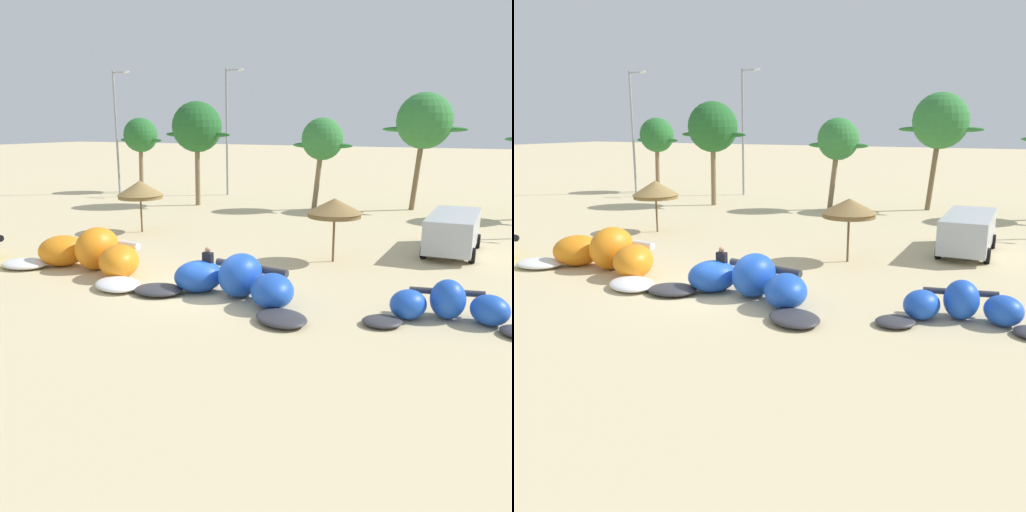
# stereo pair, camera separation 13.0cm
# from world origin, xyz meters

# --- Properties ---
(ground_plane) EXTENTS (260.00, 260.00, 0.00)m
(ground_plane) POSITION_xyz_m (0.00, 0.00, 0.00)
(ground_plane) COLOR beige
(kite_left) EXTENTS (7.85, 4.06, 1.75)m
(kite_left) POSITION_xyz_m (-5.52, 0.38, 0.67)
(kite_left) COLOR white
(kite_left) RESTS_ON ground
(kite_left_of_center) EXTENTS (7.19, 3.81, 1.52)m
(kite_left_of_center) POSITION_xyz_m (1.46, -0.25, 0.58)
(kite_left_of_center) COLOR #333338
(kite_left_of_center) RESTS_ON ground
(kite_center) EXTENTS (5.24, 3.04, 1.23)m
(kite_center) POSITION_xyz_m (8.33, 0.68, 0.47)
(kite_center) COLOR #333338
(kite_center) RESTS_ON ground
(beach_umbrella_near_van) EXTENTS (2.54, 2.54, 2.86)m
(beach_umbrella_near_van) POSITION_xyz_m (-8.82, 8.01, 2.37)
(beach_umbrella_near_van) COLOR brown
(beach_umbrella_near_van) RESTS_ON ground
(beach_umbrella_middle) EXTENTS (2.40, 2.40, 2.78)m
(beach_umbrella_middle) POSITION_xyz_m (2.85, 6.26, 2.37)
(beach_umbrella_middle) COLOR brown
(beach_umbrella_middle) RESTS_ON ground
(parked_van) EXTENTS (2.33, 5.34, 1.84)m
(parked_van) POSITION_xyz_m (7.29, 10.39, 1.09)
(parked_van) COLOR #B2B7BC
(parked_van) RESTS_ON ground
(person_near_kites) EXTENTS (0.36, 0.24, 1.62)m
(person_near_kites) POSITION_xyz_m (0.15, 0.22, 0.82)
(person_near_kites) COLOR #383842
(person_near_kites) RESTS_ON ground
(palm_leftmost) EXTENTS (4.42, 2.95, 6.41)m
(palm_leftmost) POSITION_xyz_m (-20.34, 23.11, 4.86)
(palm_leftmost) COLOR #7F6647
(palm_leftmost) RESTS_ON ground
(palm_left) EXTENTS (5.40, 3.60, 7.46)m
(palm_left) POSITION_xyz_m (-11.50, 18.25, 5.61)
(palm_left) COLOR #7F6647
(palm_left) RESTS_ON ground
(palm_left_of_gap) EXTENTS (4.30, 2.87, 6.30)m
(palm_left_of_gap) POSITION_xyz_m (-2.65, 20.15, 4.79)
(palm_left_of_gap) COLOR #7F6647
(palm_left_of_gap) RESTS_ON ground
(palm_center_left) EXTENTS (5.64, 3.76, 7.96)m
(palm_center_left) POSITION_xyz_m (3.61, 22.88, 6.02)
(palm_center_left) COLOR brown
(palm_center_left) RESTS_ON ground
(lamppost_west) EXTENTS (1.78, 0.24, 10.14)m
(lamppost_west) POSITION_xyz_m (-21.22, 21.17, 5.61)
(lamppost_west) COLOR gray
(lamppost_west) RESTS_ON ground
(lamppost_west_center) EXTENTS (1.72, 0.24, 10.24)m
(lamppost_west_center) POSITION_xyz_m (-12.40, 24.50, 5.66)
(lamppost_west_center) COLOR gray
(lamppost_west_center) RESTS_ON ground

